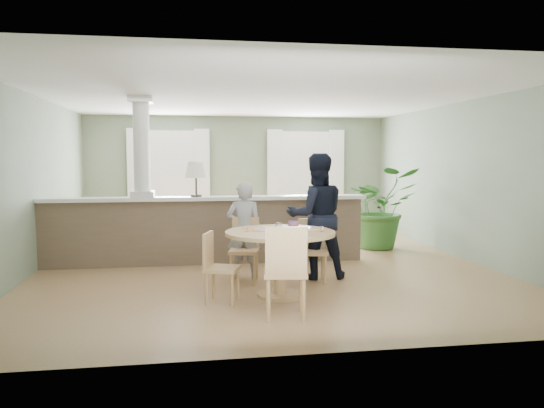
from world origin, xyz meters
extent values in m
plane|color=tan|center=(0.00, 0.00, 0.00)|extent=(8.00, 8.00, 0.00)
cube|color=gray|center=(0.00, 4.00, 1.35)|extent=(7.00, 0.02, 2.70)
cube|color=gray|center=(-3.50, 0.00, 1.35)|extent=(0.02, 8.00, 2.70)
cube|color=gray|center=(3.50, 0.00, 1.35)|extent=(0.02, 8.00, 2.70)
cube|color=gray|center=(0.00, -4.00, 1.35)|extent=(7.00, 0.02, 2.70)
cube|color=white|center=(0.00, 0.00, 2.70)|extent=(7.00, 8.00, 0.02)
cube|color=white|center=(-1.60, 3.97, 1.55)|extent=(1.10, 0.02, 1.50)
cube|color=white|center=(-1.60, 3.94, 1.55)|extent=(1.22, 0.04, 1.62)
cube|color=white|center=(1.60, 3.97, 1.55)|extent=(1.10, 0.02, 1.50)
cube|color=white|center=(1.60, 3.94, 1.55)|extent=(1.22, 0.04, 1.62)
cube|color=silver|center=(-2.35, 3.88, 1.25)|extent=(0.35, 0.10, 2.30)
cube|color=silver|center=(-0.85, 3.88, 1.25)|extent=(0.35, 0.10, 2.30)
cube|color=silver|center=(0.85, 3.88, 1.25)|extent=(0.35, 0.10, 2.30)
cube|color=silver|center=(2.35, 3.88, 1.25)|extent=(0.35, 0.10, 2.30)
cube|color=brown|center=(-0.90, 0.20, 0.53)|extent=(5.20, 0.22, 1.05)
cube|color=white|center=(-0.90, 0.20, 1.08)|extent=(5.32, 0.36, 0.06)
cube|color=white|center=(-1.90, 0.20, 1.16)|extent=(0.36, 0.36, 0.10)
cylinder|color=white|center=(-1.90, 0.20, 1.91)|extent=(0.26, 0.26, 1.39)
cube|color=white|center=(-1.90, 0.20, 2.65)|extent=(0.38, 0.38, 0.10)
cylinder|color=black|center=(-1.05, 0.20, 1.12)|extent=(0.18, 0.18, 0.03)
cylinder|color=black|center=(-1.05, 0.20, 1.28)|extent=(0.03, 0.03, 0.28)
cone|color=beige|center=(-1.05, 0.20, 1.55)|extent=(0.36, 0.36, 0.26)
imported|color=#976F52|center=(-1.00, 2.10, 0.40)|extent=(2.79, 1.20, 0.80)
imported|color=#326729|center=(2.46, 1.22, 0.78)|extent=(1.46, 1.28, 1.56)
cylinder|color=tan|center=(-0.06, -2.02, 0.02)|extent=(0.57, 0.57, 0.04)
cylinder|color=tan|center=(-0.06, -2.02, 0.41)|extent=(0.15, 0.15, 0.74)
cylinder|color=tan|center=(-0.06, -2.02, 0.81)|extent=(1.37, 1.37, 0.04)
cube|color=#E05C32|center=(-0.26, -1.82, 0.83)|extent=(0.49, 0.36, 0.01)
cube|color=#E05C32|center=(0.30, -1.90, 0.83)|extent=(0.58, 0.50, 0.01)
cylinder|color=white|center=(-0.26, -1.85, 0.84)|extent=(0.30, 0.30, 0.01)
cylinder|color=white|center=(0.32, -1.92, 0.84)|extent=(0.30, 0.30, 0.01)
cylinder|color=white|center=(-0.08, -2.04, 0.88)|extent=(0.08, 0.08, 0.10)
cube|color=silver|center=(-0.32, -1.91, 0.85)|extent=(0.02, 0.20, 0.00)
cube|color=silver|center=(-0.45, -1.86, 0.84)|extent=(0.02, 0.24, 0.00)
cylinder|color=white|center=(0.43, -2.16, 0.86)|extent=(0.04, 0.04, 0.07)
cylinder|color=silver|center=(0.43, -2.16, 0.90)|extent=(0.04, 0.04, 0.01)
imported|color=blue|center=(0.14, -1.86, 0.88)|extent=(0.14, 0.14, 0.11)
cube|color=tan|center=(-0.42, -1.14, 0.43)|extent=(0.48, 0.48, 0.05)
cylinder|color=tan|center=(-0.61, -1.26, 0.21)|extent=(0.04, 0.04, 0.41)
cylinder|color=tan|center=(-0.29, -1.33, 0.21)|extent=(0.04, 0.04, 0.41)
cylinder|color=tan|center=(-0.54, -0.94, 0.21)|extent=(0.04, 0.04, 0.41)
cylinder|color=tan|center=(-0.22, -1.02, 0.21)|extent=(0.04, 0.04, 0.41)
cube|color=tan|center=(-0.38, -0.96, 0.67)|extent=(0.38, 0.12, 0.44)
cube|color=tan|center=(0.53, -1.32, 0.42)|extent=(0.44, 0.44, 0.05)
cylinder|color=tan|center=(0.35, -1.45, 0.20)|extent=(0.04, 0.04, 0.40)
cylinder|color=tan|center=(0.66, -1.50, 0.20)|extent=(0.04, 0.04, 0.40)
cylinder|color=tan|center=(0.39, -1.14, 0.20)|extent=(0.04, 0.04, 0.40)
cylinder|color=tan|center=(0.71, -1.18, 0.20)|extent=(0.04, 0.04, 0.40)
cube|color=tan|center=(0.55, -1.14, 0.66)|extent=(0.38, 0.09, 0.43)
cube|color=tan|center=(-0.15, -2.87, 0.49)|extent=(0.52, 0.52, 0.05)
cylinder|color=tan|center=(0.06, -2.71, 0.24)|extent=(0.04, 0.04, 0.47)
cylinder|color=tan|center=(-0.31, -2.66, 0.24)|extent=(0.04, 0.04, 0.47)
cylinder|color=tan|center=(0.01, -3.08, 0.24)|extent=(0.04, 0.04, 0.47)
cylinder|color=tan|center=(-0.36, -3.03, 0.24)|extent=(0.04, 0.04, 0.47)
cube|color=tan|center=(-0.18, -3.08, 0.77)|extent=(0.44, 0.10, 0.51)
cube|color=tan|center=(-0.79, -2.18, 0.41)|extent=(0.48, 0.48, 0.05)
cylinder|color=tan|center=(-0.69, -2.38, 0.20)|extent=(0.04, 0.04, 0.39)
cylinder|color=tan|center=(-0.59, -2.08, 0.20)|extent=(0.04, 0.04, 0.39)
cylinder|color=tan|center=(-0.99, -2.28, 0.20)|extent=(0.04, 0.04, 0.39)
cylinder|color=tan|center=(-0.89, -1.99, 0.20)|extent=(0.04, 0.04, 0.39)
cube|color=tan|center=(-0.96, -2.13, 0.64)|extent=(0.15, 0.36, 0.42)
imported|color=gray|center=(-0.39, -0.93, 0.70)|extent=(0.57, 0.43, 1.40)
imported|color=black|center=(0.64, -1.07, 0.90)|extent=(0.88, 0.68, 1.80)
camera|label=1|loc=(-1.20, -8.45, 1.74)|focal=35.00mm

